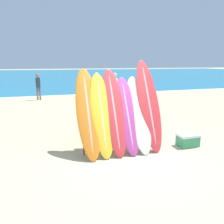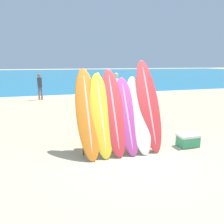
{
  "view_description": "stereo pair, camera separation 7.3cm",
  "coord_description": "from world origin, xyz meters",
  "px_view_note": "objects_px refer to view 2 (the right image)",
  "views": [
    {
      "loc": [
        -1.99,
        -4.5,
        2.28
      ],
      "look_at": [
        -0.19,
        1.4,
        0.88
      ],
      "focal_mm": 35.0,
      "sensor_mm": 36.0,
      "label": 1
    },
    {
      "loc": [
        -1.92,
        -4.52,
        2.28
      ],
      "look_at": [
        -0.19,
        1.4,
        0.88
      ],
      "focal_mm": 35.0,
      "sensor_mm": 36.0,
      "label": 2
    }
  ],
  "objects_px": {
    "person_near_water": "(40,86)",
    "person_far_right": "(116,89)",
    "surfboard_slot_1": "(101,114)",
    "surfboard_slot_4": "(138,114)",
    "surfboard_rack": "(121,134)",
    "surfboard_slot_3": "(127,115)",
    "person_mid_beach": "(98,85)",
    "cooler_box": "(188,140)",
    "person_far_left": "(140,93)",
    "surfboard_slot_0": "(88,112)",
    "surfboard_slot_2": "(114,111)",
    "surfboard_slot_5": "(149,104)"
  },
  "relations": [
    {
      "from": "surfboard_slot_3",
      "to": "surfboard_slot_4",
      "type": "distance_m",
      "value": 0.32
    },
    {
      "from": "person_far_left",
      "to": "surfboard_rack",
      "type": "bearing_deg",
      "value": 154.85
    },
    {
      "from": "surfboard_slot_2",
      "to": "cooler_box",
      "type": "distance_m",
      "value": 2.26
    },
    {
      "from": "surfboard_slot_0",
      "to": "person_near_water",
      "type": "relative_size",
      "value": 1.32
    },
    {
      "from": "person_mid_beach",
      "to": "person_far_right",
      "type": "relative_size",
      "value": 0.94
    },
    {
      "from": "surfboard_rack",
      "to": "surfboard_slot_1",
      "type": "xyz_separation_m",
      "value": [
        -0.5,
        0.05,
        0.55
      ]
    },
    {
      "from": "person_far_right",
      "to": "cooler_box",
      "type": "distance_m",
      "value": 5.67
    },
    {
      "from": "person_near_water",
      "to": "cooler_box",
      "type": "xyz_separation_m",
      "value": [
        4.13,
        -9.33,
        -0.71
      ]
    },
    {
      "from": "surfboard_slot_4",
      "to": "surfboard_slot_5",
      "type": "xyz_separation_m",
      "value": [
        0.33,
        0.09,
        0.22
      ]
    },
    {
      "from": "surfboard_slot_0",
      "to": "person_mid_beach",
      "type": "distance_m",
      "value": 8.57
    },
    {
      "from": "surfboard_rack",
      "to": "person_far_left",
      "type": "bearing_deg",
      "value": 61.11
    },
    {
      "from": "surfboard_slot_5",
      "to": "cooler_box",
      "type": "bearing_deg",
      "value": -18.85
    },
    {
      "from": "surfboard_slot_3",
      "to": "cooler_box",
      "type": "bearing_deg",
      "value": -8.67
    },
    {
      "from": "person_mid_beach",
      "to": "surfboard_slot_3",
      "type": "bearing_deg",
      "value": 96.09
    },
    {
      "from": "surfboard_slot_1",
      "to": "surfboard_slot_4",
      "type": "relative_size",
      "value": 1.06
    },
    {
      "from": "surfboard_slot_4",
      "to": "person_far_right",
      "type": "distance_m",
      "value": 5.43
    },
    {
      "from": "surfboard_rack",
      "to": "surfboard_slot_0",
      "type": "distance_m",
      "value": 1.04
    },
    {
      "from": "cooler_box",
      "to": "person_mid_beach",
      "type": "bearing_deg",
      "value": 93.97
    },
    {
      "from": "person_near_water",
      "to": "person_far_right",
      "type": "relative_size",
      "value": 0.91
    },
    {
      "from": "surfboard_slot_1",
      "to": "surfboard_slot_3",
      "type": "xyz_separation_m",
      "value": [
        0.69,
        -0.02,
        -0.06
      ]
    },
    {
      "from": "surfboard_rack",
      "to": "person_far_left",
      "type": "xyz_separation_m",
      "value": [
        2.43,
        4.4,
        0.4
      ]
    },
    {
      "from": "surfboard_slot_0",
      "to": "person_near_water",
      "type": "xyz_separation_m",
      "value": [
        -1.4,
        9.01,
        -0.18
      ]
    },
    {
      "from": "surfboard_slot_0",
      "to": "surfboard_slot_5",
      "type": "height_order",
      "value": "surfboard_slot_5"
    },
    {
      "from": "surfboard_slot_5",
      "to": "person_mid_beach",
      "type": "bearing_deg",
      "value": 86.83
    },
    {
      "from": "surfboard_slot_0",
      "to": "person_mid_beach",
      "type": "relative_size",
      "value": 1.27
    },
    {
      "from": "surfboard_slot_4",
      "to": "person_mid_beach",
      "type": "bearing_deg",
      "value": 84.6
    },
    {
      "from": "person_near_water",
      "to": "person_far_right",
      "type": "height_order",
      "value": "person_far_right"
    },
    {
      "from": "surfboard_slot_5",
      "to": "surfboard_slot_1",
      "type": "bearing_deg",
      "value": -176.52
    },
    {
      "from": "surfboard_slot_0",
      "to": "cooler_box",
      "type": "bearing_deg",
      "value": -6.83
    },
    {
      "from": "surfboard_slot_1",
      "to": "person_far_left",
      "type": "xyz_separation_m",
      "value": [
        2.93,
        4.35,
        -0.15
      ]
    },
    {
      "from": "cooler_box",
      "to": "surfboard_slot_1",
      "type": "bearing_deg",
      "value": 173.33
    },
    {
      "from": "person_near_water",
      "to": "cooler_box",
      "type": "height_order",
      "value": "person_near_water"
    },
    {
      "from": "surfboard_rack",
      "to": "surfboard_slot_3",
      "type": "relative_size",
      "value": 1.05
    },
    {
      "from": "surfboard_slot_1",
      "to": "person_far_left",
      "type": "bearing_deg",
      "value": 56.04
    },
    {
      "from": "surfboard_slot_4",
      "to": "person_far_right",
      "type": "xyz_separation_m",
      "value": [
        1.03,
        5.34,
        0.02
      ]
    },
    {
      "from": "person_mid_beach",
      "to": "surfboard_slot_0",
      "type": "bearing_deg",
      "value": 89.25
    },
    {
      "from": "surfboard_slot_2",
      "to": "surfboard_slot_4",
      "type": "relative_size",
      "value": 1.11
    },
    {
      "from": "person_near_water",
      "to": "surfboard_slot_5",
      "type": "bearing_deg",
      "value": -88.87
    },
    {
      "from": "surfboard_slot_2",
      "to": "surfboard_slot_3",
      "type": "height_order",
      "value": "surfboard_slot_2"
    },
    {
      "from": "surfboard_slot_4",
      "to": "cooler_box",
      "type": "distance_m",
      "value": 1.62
    },
    {
      "from": "surfboard_slot_5",
      "to": "person_far_right",
      "type": "height_order",
      "value": "surfboard_slot_5"
    },
    {
      "from": "surfboard_slot_0",
      "to": "surfboard_slot_2",
      "type": "height_order",
      "value": "surfboard_slot_0"
    },
    {
      "from": "surfboard_slot_4",
      "to": "person_near_water",
      "type": "distance_m",
      "value": 9.47
    },
    {
      "from": "surfboard_slot_0",
      "to": "surfboard_slot_3",
      "type": "bearing_deg",
      "value": -3.74
    },
    {
      "from": "person_mid_beach",
      "to": "cooler_box",
      "type": "distance_m",
      "value": 8.68
    },
    {
      "from": "cooler_box",
      "to": "person_far_right",
      "type": "bearing_deg",
      "value": 93.65
    },
    {
      "from": "surfboard_rack",
      "to": "surfboard_slot_4",
      "type": "height_order",
      "value": "surfboard_slot_4"
    },
    {
      "from": "surfboard_slot_3",
      "to": "person_far_right",
      "type": "height_order",
      "value": "surfboard_slot_3"
    },
    {
      "from": "person_mid_beach",
      "to": "cooler_box",
      "type": "relative_size",
      "value": 2.94
    },
    {
      "from": "cooler_box",
      "to": "surfboard_slot_0",
      "type": "bearing_deg",
      "value": 173.17
    }
  ]
}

